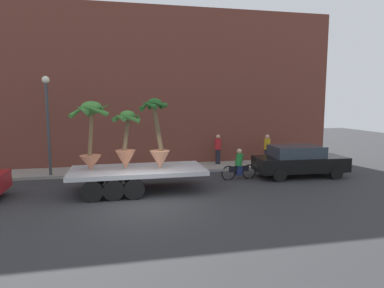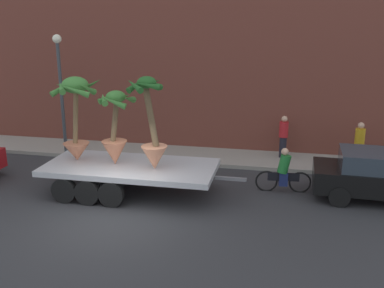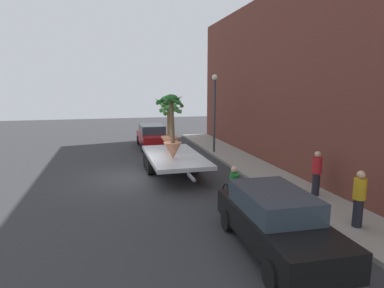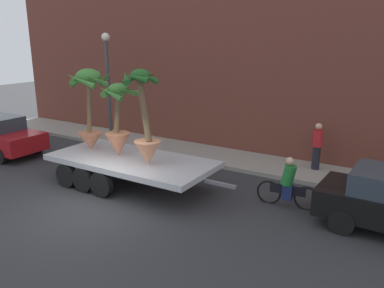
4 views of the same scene
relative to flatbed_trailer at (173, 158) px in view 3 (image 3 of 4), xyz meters
The scene contains 13 objects.
ground_plane 2.08m from the flatbed_trailer, 78.52° to the right, with size 60.00×60.00×0.00m, color #2D2D30.
sidewalk 4.28m from the flatbed_trailer, 84.77° to the left, with size 24.00×2.20×0.15m, color gray.
building_facade 7.02m from the flatbed_trailer, 86.27° to the left, with size 24.00×1.20×9.09m, color brown.
flatbed_trailer is the anchor object (origin of this frame).
potted_palm_rear 1.30m from the flatbed_trailer, 166.60° to the right, with size 1.18×1.22×2.43m.
potted_palm_middle 1.80m from the flatbed_trailer, 13.25° to the right, with size 1.28×1.29×2.93m.
potted_palm_front 2.38m from the flatbed_trailer, behind, with size 1.75×1.65×2.81m.
cyclist 5.28m from the flatbed_trailer, 12.69° to the left, with size 1.84×0.38×1.54m.
parked_car 8.35m from the flatbed_trailer, ahead, with size 4.58×2.01×1.58m.
trailing_car 7.19m from the flatbed_trailer, behind, with size 4.52×1.91×1.58m.
pedestrian_near_gate 6.81m from the flatbed_trailer, 41.72° to the left, with size 0.36×0.36×1.71m.
pedestrian_far_left 8.84m from the flatbed_trailer, 26.79° to the left, with size 0.36×0.36×1.71m.
street_lamp 5.71m from the flatbed_trailer, 138.69° to the left, with size 0.36×0.36×4.83m.
Camera 3 is at (15.07, -1.13, 4.25)m, focal length 30.43 mm.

